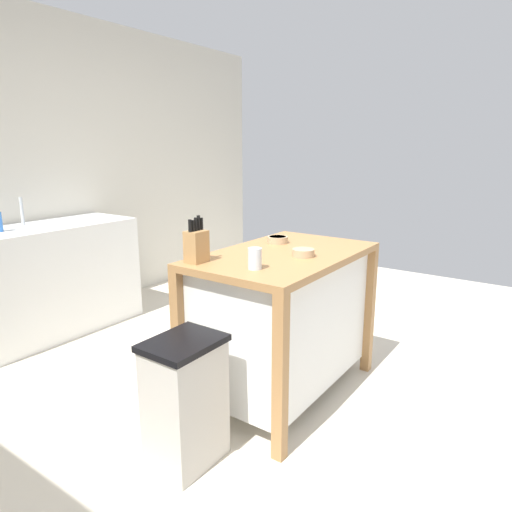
% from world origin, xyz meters
% --- Properties ---
extents(ground_plane, '(6.70, 6.70, 0.00)m').
position_xyz_m(ground_plane, '(0.00, 0.00, 0.00)').
color(ground_plane, beige).
rests_on(ground_plane, ground).
extents(wall_back, '(5.70, 0.10, 2.60)m').
position_xyz_m(wall_back, '(0.00, 2.50, 1.30)').
color(wall_back, beige).
rests_on(wall_back, ground).
extents(kitchen_island, '(1.17, 0.72, 0.89)m').
position_xyz_m(kitchen_island, '(0.11, 0.10, 0.50)').
color(kitchen_island, '#9E7042').
rests_on(kitchen_island, ground).
extents(knife_block, '(0.11, 0.09, 0.25)m').
position_xyz_m(knife_block, '(-0.36, 0.36, 0.98)').
color(knife_block, '#AD7F4C').
rests_on(knife_block, kitchen_island).
extents(bowl_stoneware_deep, '(0.13, 0.13, 0.04)m').
position_xyz_m(bowl_stoneware_deep, '(0.31, 0.27, 0.91)').
color(bowl_stoneware_deep, tan).
rests_on(bowl_stoneware_deep, kitchen_island).
extents(bowl_ceramic_small, '(0.12, 0.12, 0.04)m').
position_xyz_m(bowl_ceramic_small, '(0.08, -0.04, 0.91)').
color(bowl_ceramic_small, tan).
rests_on(bowl_ceramic_small, kitchen_island).
extents(drinking_cup, '(0.07, 0.07, 0.11)m').
position_xyz_m(drinking_cup, '(-0.29, 0.02, 0.94)').
color(drinking_cup, silver).
rests_on(drinking_cup, kitchen_island).
extents(trash_bin, '(0.36, 0.28, 0.63)m').
position_xyz_m(trash_bin, '(-0.72, 0.13, 0.32)').
color(trash_bin, '#B7B2A8').
rests_on(trash_bin, ground).
extents(sink_counter, '(1.53, 0.60, 0.88)m').
position_xyz_m(sink_counter, '(-0.26, 2.15, 0.44)').
color(sink_counter, silver).
rests_on(sink_counter, ground).
extents(sink_faucet, '(0.02, 0.02, 0.22)m').
position_xyz_m(sink_faucet, '(-0.26, 2.29, 0.99)').
color(sink_faucet, '#B7BCC1').
rests_on(sink_faucet, sink_counter).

